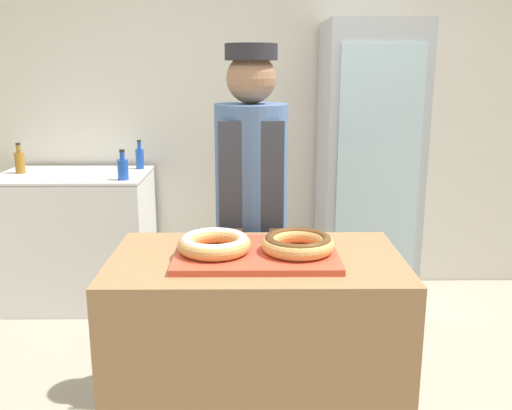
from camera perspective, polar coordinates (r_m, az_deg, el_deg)
wall_back at (r=4.22m, az=-0.23°, el=9.92°), size 8.00×0.06×2.70m
display_counter at (r=2.39m, az=0.02°, el=-15.72°), size 1.12×0.65×0.92m
serving_tray at (r=2.19m, az=0.02°, el=-4.89°), size 0.62×0.43×0.02m
donut_light_glaze at (r=2.17m, az=-4.17°, el=-3.81°), size 0.28×0.28×0.06m
donut_chocolate_glaze at (r=2.17m, az=4.21°, el=-3.79°), size 0.28×0.28×0.06m
brownie_back_left at (r=2.34m, az=-2.32°, el=-2.99°), size 0.08×0.08×0.03m
brownie_back_right at (r=2.34m, az=2.30°, el=-2.98°), size 0.08×0.08×0.03m
baker_person at (r=2.73m, az=-0.46°, el=-1.22°), size 0.34×0.34×1.73m
beverage_fridge at (r=3.95m, az=11.06°, el=3.66°), size 0.62×0.68×1.92m
chest_freezer at (r=4.17m, az=-17.43°, el=-3.17°), size 1.00×0.64×0.92m
bottle_amber at (r=4.21m, az=-22.56°, el=4.04°), size 0.06×0.06×0.21m
bottle_blue at (r=3.76m, az=-13.18°, el=3.60°), size 0.07×0.07×0.20m
bottle_blue_b at (r=4.14m, az=-11.55°, el=4.66°), size 0.06×0.06×0.20m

